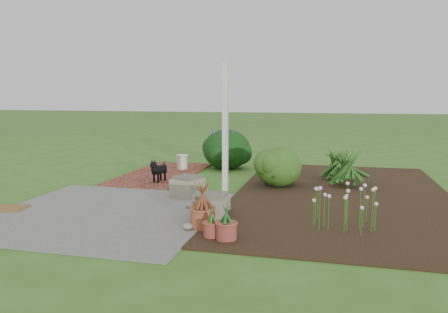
% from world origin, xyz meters
% --- Properties ---
extents(ground, '(80.00, 80.00, 0.00)m').
position_xyz_m(ground, '(0.00, 0.00, 0.00)').
color(ground, '#3C6921').
rests_on(ground, ground).
extents(concrete_patio, '(3.50, 3.50, 0.04)m').
position_xyz_m(concrete_patio, '(-1.25, -1.75, 0.02)').
color(concrete_patio, '#605F5D').
rests_on(concrete_patio, ground).
extents(brick_path, '(1.60, 3.50, 0.04)m').
position_xyz_m(brick_path, '(-1.70, 1.75, 0.02)').
color(brick_path, brown).
rests_on(brick_path, ground).
extents(garden_bed, '(4.00, 7.00, 0.03)m').
position_xyz_m(garden_bed, '(2.50, 0.50, 0.01)').
color(garden_bed, black).
rests_on(garden_bed, ground).
extents(veranda_post, '(0.10, 0.10, 2.50)m').
position_xyz_m(veranda_post, '(0.30, 0.10, 1.25)').
color(veranda_post, white).
rests_on(veranda_post, ground).
extents(stone_trough_near, '(0.62, 0.62, 0.33)m').
position_xyz_m(stone_trough_near, '(0.48, -1.68, 0.21)').
color(stone_trough_near, gray).
rests_on(stone_trough_near, concrete_patio).
extents(stone_trough_mid, '(0.40, 0.40, 0.26)m').
position_xyz_m(stone_trough_mid, '(0.48, -1.27, 0.17)').
color(stone_trough_mid, '#706D57').
rests_on(stone_trough_mid, concrete_patio).
extents(stone_trough_far, '(0.60, 0.60, 0.32)m').
position_xyz_m(stone_trough_far, '(-0.33, -0.33, 0.20)').
color(stone_trough_far, gray).
rests_on(stone_trough_far, concrete_patio).
extents(coir_doormat, '(0.80, 0.61, 0.02)m').
position_xyz_m(coir_doormat, '(-2.98, -1.99, 0.05)').
color(coir_doormat, brown).
rests_on(coir_doormat, concrete_patio).
extents(black_dog, '(0.23, 0.54, 0.46)m').
position_xyz_m(black_dog, '(-1.37, 0.78, 0.32)').
color(black_dog, black).
rests_on(black_dog, brick_path).
extents(cream_ceramic_urn, '(0.33, 0.33, 0.35)m').
position_xyz_m(cream_ceramic_urn, '(-1.42, 2.48, 0.22)').
color(cream_ceramic_urn, beige).
rests_on(cream_ceramic_urn, brick_path).
extents(evergreen_shrub, '(1.10, 1.10, 0.82)m').
position_xyz_m(evergreen_shrub, '(1.20, 1.09, 0.44)').
color(evergreen_shrub, '#1A3D10').
rests_on(evergreen_shrub, garden_bed).
extents(agapanthus_clump_back, '(1.27, 1.27, 0.95)m').
position_xyz_m(agapanthus_clump_back, '(2.58, 1.37, 0.51)').
color(agapanthus_clump_back, '#103C0F').
rests_on(agapanthus_clump_back, garden_bed).
extents(agapanthus_clump_front, '(1.22, 1.22, 0.89)m').
position_xyz_m(agapanthus_clump_front, '(2.41, 2.09, 0.48)').
color(agapanthus_clump_front, '#0E380C').
rests_on(agapanthus_clump_front, garden_bed).
extents(pink_flower_patch, '(1.02, 1.02, 0.62)m').
position_xyz_m(pink_flower_patch, '(2.49, -1.63, 0.34)').
color(pink_flower_patch, '#113D0F').
rests_on(pink_flower_patch, garden_bed).
extents(terracotta_pot_bronze, '(0.44, 0.44, 0.29)m').
position_xyz_m(terracotta_pot_bronze, '(0.52, -2.14, 0.17)').
color(terracotta_pot_bronze, '#964F32').
rests_on(terracotta_pot_bronze, garden_bed).
extents(terracotta_pot_small_left, '(0.33, 0.33, 0.23)m').
position_xyz_m(terracotta_pot_small_left, '(0.97, -2.54, 0.14)').
color(terracotta_pot_small_left, '#953E32').
rests_on(terracotta_pot_small_left, garden_bed).
extents(terracotta_pot_small_right, '(0.27, 0.27, 0.20)m').
position_xyz_m(terracotta_pot_small_right, '(0.75, -2.48, 0.13)').
color(terracotta_pot_small_right, '#964033').
rests_on(terracotta_pot_small_right, garden_bed).
extents(purple_flowering_bush, '(1.51, 1.51, 1.06)m').
position_xyz_m(purple_flowering_bush, '(-0.40, 3.08, 0.53)').
color(purple_flowering_bush, black).
rests_on(purple_flowering_bush, ground).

